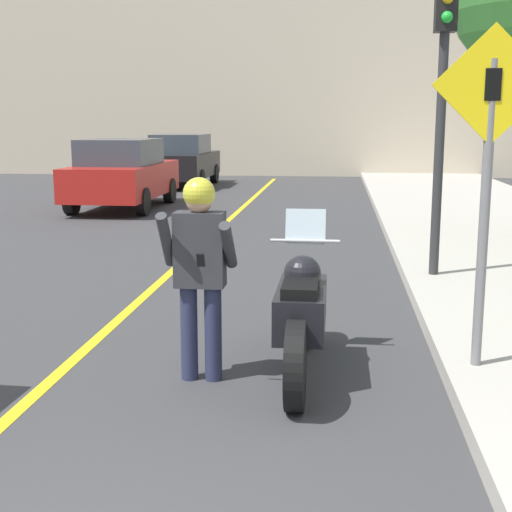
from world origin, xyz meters
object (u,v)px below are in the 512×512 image
at_px(person_biker, 200,259).
at_px(traffic_light, 443,65).
at_px(parked_car_black, 182,160).
at_px(crossing_sign, 488,166).
at_px(motorcycle, 301,314).
at_px(parked_car_red, 123,173).

relative_size(person_biker, traffic_light, 0.44).
xyz_separation_m(person_biker, traffic_light, (2.34, 3.68, 1.76)).
bearing_deg(person_biker, parked_car_black, 102.83).
distance_m(person_biker, crossing_sign, 2.36).
xyz_separation_m(crossing_sign, traffic_light, (0.11, 3.51, 1.01)).
xyz_separation_m(motorcycle, parked_car_red, (-4.88, 11.00, 0.34)).
xyz_separation_m(motorcycle, crossing_sign, (1.43, -0.07, 1.24)).
xyz_separation_m(person_biker, parked_car_red, (-4.07, 11.25, -0.16)).
height_order(traffic_light, parked_car_red, traffic_light).
relative_size(person_biker, parked_car_red, 0.40).
distance_m(motorcycle, traffic_light, 4.38).
bearing_deg(motorcycle, crossing_sign, -2.94).
distance_m(motorcycle, crossing_sign, 1.89).
bearing_deg(parked_car_black, traffic_light, -65.30).
xyz_separation_m(person_biker, parked_car_black, (-3.96, 17.38, -0.16)).
bearing_deg(parked_car_black, motorcycle, -74.46).
relative_size(motorcycle, traffic_light, 0.59).
relative_size(parked_car_red, parked_car_black, 1.00).
xyz_separation_m(motorcycle, person_biker, (-0.81, -0.25, 0.50)).
relative_size(motorcycle, crossing_sign, 0.83).
distance_m(person_biker, traffic_light, 4.70).
relative_size(motorcycle, person_biker, 1.33).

